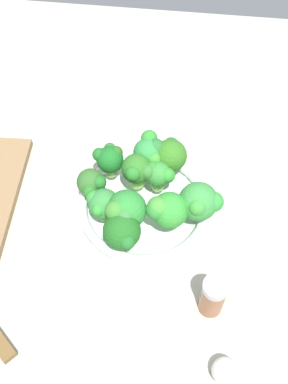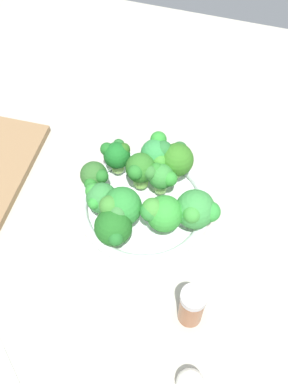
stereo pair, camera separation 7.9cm
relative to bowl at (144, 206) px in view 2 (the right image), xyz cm
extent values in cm
cube|color=#ADAA9A|center=(1.58, 1.11, -2.84)|extent=(130.00, 130.00, 2.50)
cylinder|color=white|center=(0.00, 0.00, -0.89)|extent=(23.06, 23.06, 1.41)
torus|color=silver|center=(0.00, 0.00, 0.67)|extent=(24.02, 24.02, 1.72)
cylinder|color=#94C960|center=(3.87, -6.38, 2.56)|extent=(2.34, 2.34, 2.05)
sphere|color=#35833C|center=(3.87, -6.38, 5.34)|extent=(5.41, 5.41, 5.41)
sphere|color=green|center=(5.67, -6.92, 6.20)|extent=(2.23, 2.23, 2.23)
sphere|color=#328C37|center=(5.00, -4.58, 6.02)|extent=(2.63, 2.63, 2.63)
sphere|color=#328D31|center=(3.36, -8.05, 6.07)|extent=(2.81, 2.81, 2.81)
cylinder|color=#85C75C|center=(-7.62, 3.87, 2.72)|extent=(2.05, 2.05, 2.37)
sphere|color=#337521|center=(-7.62, 3.87, 5.88)|extent=(6.09, 6.09, 6.09)
sphere|color=#297031|center=(-8.00, 1.36, 7.18)|extent=(3.45, 3.45, 3.45)
sphere|color=#2A692D|center=(-9.61, 3.82, 6.46)|extent=(2.93, 2.93, 2.93)
cylinder|color=#8FD564|center=(4.08, 4.80, 2.68)|extent=(2.09, 2.09, 2.29)
sphere|color=green|center=(4.08, 4.80, 5.85)|extent=(6.25, 6.25, 6.25)
sphere|color=#2E8433|center=(5.02, 2.65, 7.09)|extent=(3.54, 3.54, 3.54)
sphere|color=#419035|center=(4.69, 2.88, 7.34)|extent=(3.70, 3.70, 3.70)
cylinder|color=#94BE64|center=(-5.65, -6.89, 2.74)|extent=(2.35, 2.35, 2.42)
sphere|color=#196822|center=(-5.65, -6.89, 5.56)|extent=(4.96, 4.96, 4.96)
sphere|color=#256A2A|center=(-7.68, -7.21, 6.17)|extent=(2.20, 2.20, 2.20)
sphere|color=#1F6722|center=(-5.87, -8.86, 6.41)|extent=(2.47, 2.47, 2.47)
sphere|color=#29601C|center=(-6.56, -5.85, 6.59)|extent=(2.39, 2.39, 2.39)
cylinder|color=#91CD6E|center=(1.50, 9.45, 2.48)|extent=(2.58, 2.58, 1.90)
sphere|color=#388E3E|center=(1.50, 9.45, 5.63)|extent=(6.77, 6.77, 6.77)
sphere|color=green|center=(1.64, 11.98, 5.99)|extent=(3.49, 3.49, 3.49)
sphere|color=green|center=(3.61, 9.28, 7.07)|extent=(3.05, 3.05, 3.05)
cylinder|color=#99CA6C|center=(-7.62, -0.13, 2.90)|extent=(1.84, 1.84, 2.74)
sphere|color=#308A40|center=(-7.62, -0.13, 6.08)|extent=(5.56, 5.56, 5.56)
sphere|color=#3C8C2E|center=(-5.95, 1.41, 6.47)|extent=(2.86, 2.86, 2.86)
sphere|color=green|center=(-9.84, -0.26, 7.59)|extent=(3.01, 3.01, 3.01)
cylinder|color=#8DC263|center=(-3.40, 2.12, 2.80)|extent=(2.22, 2.22, 2.53)
sphere|color=#368736|center=(-3.40, 2.12, 5.55)|extent=(4.59, 4.59, 4.59)
sphere|color=#3B813A|center=(-2.82, 0.31, 6.33)|extent=(2.47, 2.47, 2.47)
sphere|color=#2B7A29|center=(-3.76, 0.84, 6.81)|extent=(2.35, 2.35, 2.35)
sphere|color=#308D30|center=(-2.96, 3.78, 6.07)|extent=(2.73, 2.73, 2.73)
cylinder|color=#76B351|center=(-0.68, -9.58, 2.43)|extent=(2.67, 2.67, 1.81)
sphere|color=#316629|center=(-0.68, -9.58, 4.94)|extent=(4.92, 4.92, 4.92)
sphere|color=#236A24|center=(-0.13, -7.83, 5.95)|extent=(2.51, 2.51, 2.51)
sphere|color=#257125|center=(1.27, -9.28, 5.28)|extent=(2.30, 2.30, 2.30)
cylinder|color=#8CCA57|center=(-3.79, -1.78, 2.91)|extent=(2.78, 2.78, 2.76)
sphere|color=#2E7125|center=(-3.79, -1.78, 6.07)|extent=(5.45, 5.45, 5.45)
sphere|color=#347630|center=(-2.81, 0.29, 6.73)|extent=(2.59, 2.59, 2.59)
sphere|color=#287628|center=(-1.91, -2.13, 7.06)|extent=(2.81, 2.81, 2.81)
cylinder|color=#7EB757|center=(5.17, -2.23, 2.90)|extent=(2.77, 2.77, 2.74)
sphere|color=#2C8532|center=(5.17, -2.23, 6.45)|extent=(6.69, 6.69, 6.69)
sphere|color=#3C8430|center=(6.50, -3.83, 7.89)|extent=(3.55, 3.55, 3.55)
sphere|color=#397B38|center=(7.39, -2.20, 7.72)|extent=(2.90, 2.90, 2.90)
cylinder|color=#97D86A|center=(8.99, -2.50, 2.70)|extent=(2.52, 2.52, 2.33)
sphere|color=#1E611E|center=(8.99, -2.50, 5.89)|extent=(6.24, 6.24, 6.24)
sphere|color=#2A682C|center=(6.60, -1.39, 6.63)|extent=(3.20, 3.20, 3.20)
sphere|color=#216826|center=(11.21, -1.26, 6.55)|extent=(2.52, 2.52, 2.52)
cube|color=silver|center=(34.74, -10.19, -1.39)|extent=(13.11, 14.54, 0.40)
sphere|color=silver|center=(27.33, 15.28, 0.46)|extent=(4.10, 4.10, 4.10)
cylinder|color=brown|center=(17.04, 12.83, 2.04)|extent=(3.84, 3.84, 7.26)
cylinder|color=#BDB7B7|center=(17.04, 12.83, 6.34)|extent=(4.03, 4.03, 1.34)
camera|label=1|loc=(45.16, 5.54, 69.59)|focal=42.55mm
camera|label=2|loc=(43.51, 13.30, 69.59)|focal=42.55mm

